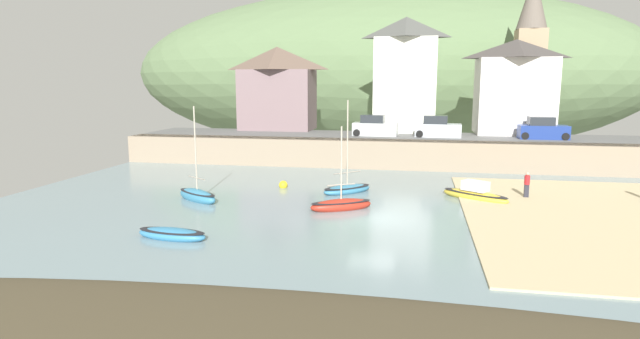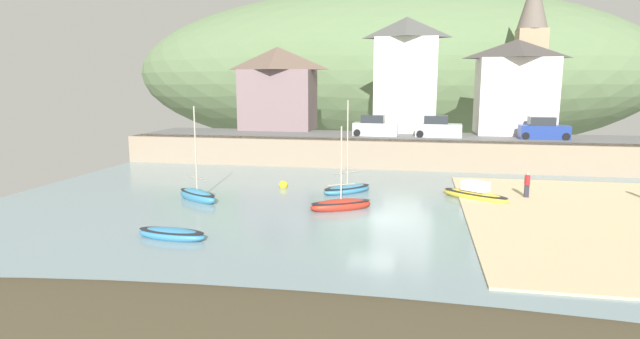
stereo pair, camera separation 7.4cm
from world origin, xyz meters
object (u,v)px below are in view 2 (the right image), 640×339
object	(u,v)px
parked_car_end_of_row	(543,130)
fishing_boat_green	(172,234)
waterfront_building_left	(278,88)
sailboat_white_hull	(341,205)
dinghy_open_wooden	(475,194)
person_on_slipway	(527,184)
waterfront_building_right	(515,86)
sailboat_nearest_shore	(347,189)
church_with_spire	(531,50)
waterfront_building_centre	(406,74)
parked_car_by_wall	(438,128)
mooring_buoy	(283,185)
parked_car_near_slipway	(375,127)
sailboat_tall_mast	(197,195)

from	to	relation	value
parked_car_end_of_row	fishing_boat_green	bearing A→B (deg)	-130.91
waterfront_building_left	sailboat_white_hull	size ratio (longest dim) A/B	1.69
dinghy_open_wooden	person_on_slipway	distance (m)	3.39
waterfront_building_right	sailboat_nearest_shore	world-z (taller)	waterfront_building_right
fishing_boat_green	sailboat_white_hull	distance (m)	10.03
sailboat_nearest_shore	church_with_spire	bearing A→B (deg)	11.73
waterfront_building_centre	parked_car_by_wall	bearing A→B (deg)	-54.93
parked_car_by_wall	mooring_buoy	bearing A→B (deg)	-126.21
person_on_slipway	parked_car_end_of_row	bearing A→B (deg)	74.55
person_on_slipway	fishing_boat_green	bearing A→B (deg)	-146.48
dinghy_open_wooden	person_on_slipway	bearing A→B (deg)	49.72
waterfront_building_left	parked_car_near_slipway	distance (m)	12.03
waterfront_building_centre	parked_car_near_slipway	bearing A→B (deg)	-119.66
waterfront_building_left	parked_car_end_of_row	bearing A→B (deg)	-10.07
waterfront_building_centre	sailboat_white_hull	distance (m)	24.96
sailboat_white_hull	parked_car_end_of_row	bearing A→B (deg)	22.17
church_with_spire	parked_car_near_slipway	world-z (taller)	church_with_spire
sailboat_white_hull	dinghy_open_wooden	size ratio (longest dim) A/B	1.15
sailboat_white_hull	mooring_buoy	xyz separation A→B (m)	(-4.93, 5.45, -0.09)
dinghy_open_wooden	mooring_buoy	bearing A→B (deg)	-149.51
waterfront_building_centre	mooring_buoy	bearing A→B (deg)	-113.35
waterfront_building_left	parked_car_end_of_row	world-z (taller)	waterfront_building_left
waterfront_building_right	parked_car_end_of_row	xyz separation A→B (m)	(1.85, -4.50, -3.73)
person_on_slipway	mooring_buoy	size ratio (longest dim) A/B	2.63
parked_car_by_wall	parked_car_end_of_row	xyz separation A→B (m)	(9.04, 0.00, 0.00)
person_on_slipway	waterfront_building_left	bearing A→B (deg)	139.21
sailboat_nearest_shore	dinghy_open_wooden	bearing A→B (deg)	-47.54
waterfront_building_left	dinghy_open_wooden	distance (m)	27.32
waterfront_building_centre	parked_car_end_of_row	size ratio (longest dim) A/B	2.72
sailboat_tall_mast	parked_car_by_wall	distance (m)	24.08
church_with_spire	dinghy_open_wooden	bearing A→B (deg)	-107.26
sailboat_nearest_shore	parked_car_end_of_row	world-z (taller)	sailboat_nearest_shore
sailboat_tall_mast	parked_car_near_slipway	distance (m)	20.93
waterfront_building_left	sailboat_white_hull	xyz separation A→B (m)	(10.26, -23.52, -6.48)
parked_car_by_wall	sailboat_white_hull	bearing A→B (deg)	-104.89
fishing_boat_green	parked_car_end_of_row	size ratio (longest dim) A/B	0.89
waterfront_building_right	sailboat_tall_mast	distance (m)	32.75
waterfront_building_right	parked_car_by_wall	distance (m)	9.27
sailboat_white_hull	sailboat_nearest_shore	bearing A→B (deg)	64.11
dinghy_open_wooden	sailboat_nearest_shore	bearing A→B (deg)	-147.53
waterfront_building_right	sailboat_white_hull	bearing A→B (deg)	-119.35
waterfront_building_right	sailboat_white_hull	distance (m)	27.80
parked_car_end_of_row	person_on_slipway	xyz separation A→B (m)	(-3.87, -14.02, -2.22)
fishing_boat_green	sailboat_white_hull	size ratio (longest dim) A/B	0.72
waterfront_building_left	sailboat_nearest_shore	distance (m)	22.26
waterfront_building_right	fishing_boat_green	world-z (taller)	waterfront_building_right
waterfront_building_centre	person_on_slipway	bearing A→B (deg)	-65.80
waterfront_building_left	church_with_spire	xyz separation A→B (m)	(25.47, 4.00, 3.81)
waterfront_building_right	person_on_slipway	world-z (taller)	waterfront_building_right
parked_car_end_of_row	person_on_slipway	distance (m)	14.71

